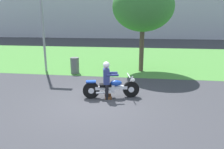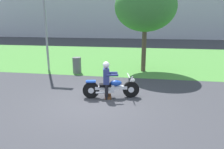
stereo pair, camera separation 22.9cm
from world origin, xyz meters
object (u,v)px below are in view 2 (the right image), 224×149
object	(u,v)px
streetlight_pole	(46,5)
trash_can	(77,65)
tree_roadside	(146,7)
motorcycle_lead	(111,88)
rider_lead	(107,77)

from	to	relation	value
streetlight_pole	trash_can	world-z (taller)	streetlight_pole
tree_roadside	trash_can	world-z (taller)	tree_roadside
trash_can	tree_roadside	bearing A→B (deg)	16.33
motorcycle_lead	rider_lead	world-z (taller)	rider_lead
motorcycle_lead	tree_roadside	bearing A→B (deg)	63.46
motorcycle_lead	streetlight_pole	world-z (taller)	streetlight_pole
motorcycle_lead	rider_lead	xyz separation A→B (m)	(-0.16, -0.04, 0.43)
motorcycle_lead	rider_lead	size ratio (longest dim) A/B	1.51
rider_lead	trash_can	world-z (taller)	rider_lead
tree_roadside	motorcycle_lead	bearing A→B (deg)	-103.43
rider_lead	streetlight_pole	xyz separation A→B (m)	(-4.04, 3.73, 2.80)
motorcycle_lead	tree_roadside	distance (m)	5.58
rider_lead	tree_roadside	world-z (taller)	tree_roadside
rider_lead	tree_roadside	xyz separation A→B (m)	(1.24, 4.52, 2.71)
streetlight_pole	trash_can	xyz separation A→B (m)	(1.68, -0.26, -3.17)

